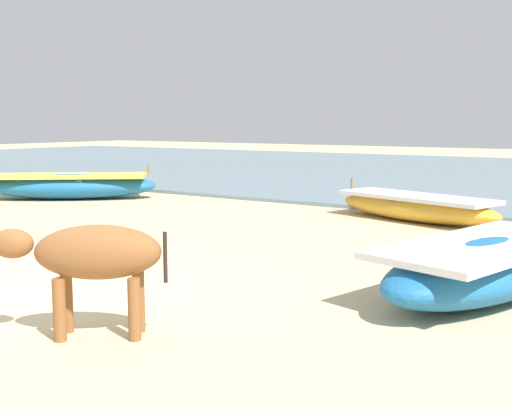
# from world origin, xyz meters

# --- Properties ---
(ground) EXTENTS (80.00, 80.00, 0.00)m
(ground) POSITION_xyz_m (0.00, 0.00, 0.00)
(ground) COLOR #CCB789
(sea_water) EXTENTS (60.00, 20.00, 0.08)m
(sea_water) POSITION_xyz_m (0.00, 17.64, 0.04)
(sea_water) COLOR slate
(sea_water) RESTS_ON ground
(fishing_boat_2) EXTENTS (1.95, 3.42, 0.78)m
(fishing_boat_2) POSITION_xyz_m (3.87, 2.42, 0.31)
(fishing_boat_2) COLOR #1E669E
(fishing_boat_2) RESTS_ON ground
(fishing_boat_3) EXTENTS (3.47, 1.87, 0.67)m
(fishing_boat_3) POSITION_xyz_m (1.54, 6.86, 0.26)
(fishing_boat_3) COLOR gold
(fishing_boat_3) RESTS_ON ground
(fishing_boat_5) EXTENTS (3.82, 3.37, 0.79)m
(fishing_boat_5) POSITION_xyz_m (-6.31, 5.61, 0.32)
(fishing_boat_5) COLOR #1E669E
(fishing_boat_5) RESTS_ON ground
(cow_adult_brown) EXTENTS (1.31, 1.06, 0.95)m
(cow_adult_brown) POSITION_xyz_m (1.45, -0.68, 0.68)
(cow_adult_brown) COLOR brown
(cow_adult_brown) RESTS_ON ground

